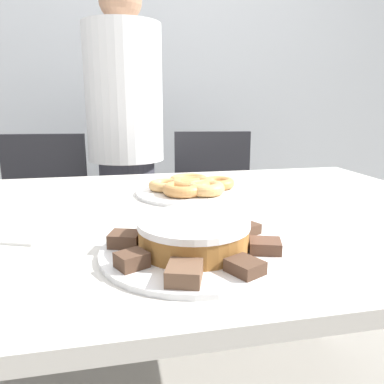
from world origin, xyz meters
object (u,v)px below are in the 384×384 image
(napkin, at_px, (14,233))
(frosted_cake, at_px, (194,234))
(person_standing, at_px, (126,149))
(plate_cake, at_px, (194,251))
(office_chair_right, at_px, (214,226))
(office_chair_left, at_px, (42,237))
(plate_donuts, at_px, (191,192))

(napkin, bearing_deg, frosted_cake, -27.45)
(person_standing, height_order, frosted_cake, person_standing)
(plate_cake, bearing_deg, office_chair_right, 72.98)
(person_standing, xyz_separation_m, office_chair_right, (0.42, -0.04, -0.40))
(person_standing, bearing_deg, plate_cake, -86.26)
(office_chair_left, distance_m, plate_donuts, 0.96)
(frosted_cake, distance_m, napkin, 0.39)
(plate_donuts, xyz_separation_m, napkin, (-0.43, -0.27, -0.00))
(frosted_cake, bearing_deg, plate_cake, 90.00)
(office_chair_right, bearing_deg, person_standing, -175.59)
(plate_donuts, distance_m, napkin, 0.51)
(napkin, bearing_deg, office_chair_left, 98.33)
(office_chair_left, relative_size, plate_cake, 2.61)
(office_chair_right, height_order, frosted_cake, office_chair_right)
(plate_donuts, bearing_deg, frosted_cake, -101.01)
(plate_donuts, distance_m, frosted_cake, 0.46)
(office_chair_left, distance_m, plate_cake, 1.28)
(plate_cake, xyz_separation_m, plate_donuts, (0.09, 0.45, 0.00))
(plate_donuts, relative_size, napkin, 1.76)
(plate_donuts, relative_size, frosted_cake, 1.64)
(person_standing, distance_m, frosted_cake, 1.17)
(plate_donuts, bearing_deg, office_chair_right, 69.19)
(napkin, bearing_deg, person_standing, 74.93)
(person_standing, xyz_separation_m, frosted_cake, (0.08, -1.17, -0.02))
(plate_donuts, xyz_separation_m, frosted_cake, (-0.09, -0.45, 0.03))
(frosted_cake, height_order, napkin, frosted_cake)
(office_chair_right, bearing_deg, plate_cake, -97.42)
(person_standing, bearing_deg, office_chair_left, -174.67)
(person_standing, relative_size, office_chair_left, 1.76)
(office_chair_right, relative_size, napkin, 4.73)
(plate_donuts, bearing_deg, napkin, -147.68)
(office_chair_left, height_order, napkin, office_chair_left)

